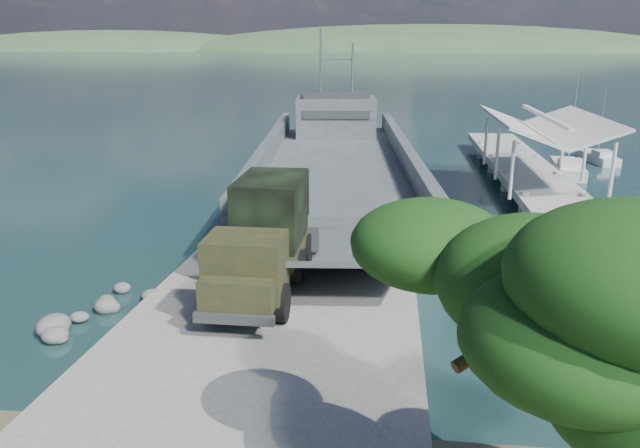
{
  "coord_description": "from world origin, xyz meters",
  "views": [
    {
      "loc": [
        3.84,
        -19.01,
        9.57
      ],
      "look_at": [
        1.0,
        6.0,
        2.11
      ],
      "focal_mm": 35.0,
      "sensor_mm": 36.0,
      "label": 1
    }
  ],
  "objects_px": {
    "soldier": "(230,287)",
    "sailboat_near": "(568,169)",
    "military_truck": "(264,237)",
    "landing_craft": "(335,174)",
    "pier": "(543,178)",
    "sailboat_far": "(598,158)"
  },
  "relations": [
    {
      "from": "pier",
      "to": "sailboat_far",
      "type": "relative_size",
      "value": 7.1
    },
    {
      "from": "sailboat_near",
      "to": "military_truck",
      "type": "bearing_deg",
      "value": -118.93
    },
    {
      "from": "soldier",
      "to": "landing_craft",
      "type": "bearing_deg",
      "value": 51.75
    },
    {
      "from": "landing_craft",
      "to": "sailboat_far",
      "type": "relative_size",
      "value": 6.2
    },
    {
      "from": "pier",
      "to": "military_truck",
      "type": "height_order",
      "value": "pier"
    },
    {
      "from": "pier",
      "to": "soldier",
      "type": "bearing_deg",
      "value": -128.68
    },
    {
      "from": "military_truck",
      "to": "soldier",
      "type": "relative_size",
      "value": 5.24
    },
    {
      "from": "pier",
      "to": "sailboat_near",
      "type": "relative_size",
      "value": 5.84
    },
    {
      "from": "sailboat_near",
      "to": "soldier",
      "type": "bearing_deg",
      "value": -117.78
    },
    {
      "from": "pier",
      "to": "military_truck",
      "type": "relative_size",
      "value": 5.16
    },
    {
      "from": "pier",
      "to": "landing_craft",
      "type": "height_order",
      "value": "landing_craft"
    },
    {
      "from": "military_truck",
      "to": "sailboat_far",
      "type": "xyz_separation_m",
      "value": [
        21.45,
        30.51,
        -2.13
      ]
    },
    {
      "from": "landing_craft",
      "to": "pier",
      "type": "bearing_deg",
      "value": -18.3
    },
    {
      "from": "sailboat_far",
      "to": "military_truck",
      "type": "bearing_deg",
      "value": -134.09
    },
    {
      "from": "military_truck",
      "to": "landing_craft",
      "type": "bearing_deg",
      "value": 87.56
    },
    {
      "from": "military_truck",
      "to": "soldier",
      "type": "distance_m",
      "value": 2.66
    },
    {
      "from": "landing_craft",
      "to": "soldier",
      "type": "xyz_separation_m",
      "value": [
        -1.79,
        -21.2,
        0.39
      ]
    },
    {
      "from": "pier",
      "to": "sailboat_near",
      "type": "height_order",
      "value": "sailboat_near"
    },
    {
      "from": "landing_craft",
      "to": "military_truck",
      "type": "height_order",
      "value": "landing_craft"
    },
    {
      "from": "soldier",
      "to": "sailboat_near",
      "type": "bearing_deg",
      "value": 22.59
    },
    {
      "from": "military_truck",
      "to": "soldier",
      "type": "xyz_separation_m",
      "value": [
        -0.78,
        -2.27,
        -1.14
      ]
    },
    {
      "from": "military_truck",
      "to": "sailboat_near",
      "type": "distance_m",
      "value": 30.8
    }
  ]
}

